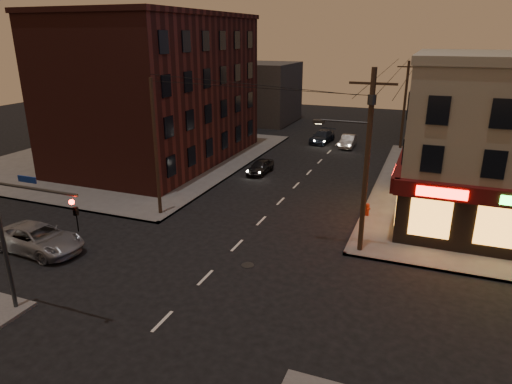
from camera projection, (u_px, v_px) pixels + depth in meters
The scene contains 15 objects.
ground at pixel (205, 278), 23.11m from camera, with size 120.00×120.00×0.00m, color black.
sidewalk_nw at pixel (134, 156), 46.01m from camera, with size 24.00×28.00×0.15m, color #514F4C.
brick_apartment at pixel (159, 91), 42.65m from camera, with size 12.00×20.00×13.00m, color #411915.
bg_building_ne_a at pixel (475, 112), 50.54m from camera, with size 10.00×12.00×7.00m, color #3F3D3A.
bg_building_nw at pixel (261, 93), 63.22m from camera, with size 9.00×10.00×8.00m, color #3F3D3A.
bg_building_ne_b at pixel (453, 100), 63.71m from camera, with size 8.00×8.00×6.00m, color #3F3D3A.
utility_pole_main at pixel (365, 153), 24.02m from camera, with size 4.20×0.44×10.00m.
utility_pole_far at pixel (404, 106), 47.38m from camera, with size 0.26×0.26×9.00m, color #382619.
utility_pole_west at pixel (156, 148), 29.65m from camera, with size 0.24×0.24×9.00m, color #382619.
traffic_signal at pixel (18, 228), 18.75m from camera, with size 4.49×0.32×6.47m.
suv_cross at pixel (39, 239), 25.74m from camera, with size 2.52×5.46×1.52m, color gray.
sedan_near at pixel (260, 167), 40.21m from camera, with size 1.48×3.68×1.25m, color black.
sedan_mid at pixel (348, 141), 49.61m from camera, with size 1.39×3.99×1.31m, color gray.
sedan_far at pixel (322, 137), 51.71m from camera, with size 1.89×4.64×1.35m, color black.
fire_hydrant at pixel (367, 209), 30.51m from camera, with size 0.39×0.39×0.86m.
Camera 1 is at (9.86, -18.05, 11.69)m, focal length 32.00 mm.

